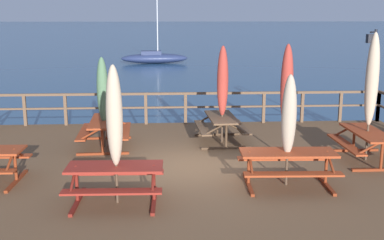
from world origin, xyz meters
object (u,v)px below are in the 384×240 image
picnic_table_back_right (367,139)px  patio_umbrella_short_back (223,82)px  patio_umbrella_tall_mid_left (372,80)px  picnic_table_front_right (105,127)px  picnic_table_front_left (288,160)px  patio_umbrella_tall_back_left (289,116)px  picnic_table_mid_left (222,123)px  patio_umbrella_short_front (114,117)px  sailboat_distant (154,58)px  patio_umbrella_tall_back_right (103,90)px  lamp_post_hooked (372,63)px  patio_umbrella_tall_mid_right (287,86)px  picnic_table_back_left (115,176)px

picnic_table_back_right → patio_umbrella_short_back: size_ratio=0.73×
patio_umbrella_tall_mid_left → picnic_table_front_right: bearing=166.2°
picnic_table_front_left → patio_umbrella_tall_back_left: (-0.01, 0.02, 0.99)m
picnic_table_back_right → picnic_table_mid_left: size_ratio=1.05×
picnic_table_front_right → picnic_table_mid_left: size_ratio=1.06×
patio_umbrella_short_front → sailboat_distant: 34.30m
patio_umbrella_tall_back_right → patio_umbrella_short_back: patio_umbrella_short_back is taller
picnic_table_front_right → sailboat_distant: size_ratio=0.27×
lamp_post_hooked → sailboat_distant: 29.12m
picnic_table_front_left → patio_umbrella_tall_back_right: (-4.38, 3.36, 1.05)m
picnic_table_mid_left → patio_umbrella_tall_back_left: size_ratio=0.80×
patio_umbrella_tall_mid_left → patio_umbrella_tall_back_left: 3.07m
picnic_table_front_left → patio_umbrella_short_front: 3.90m
patio_umbrella_tall_mid_right → sailboat_distant: bearing=97.4°
patio_umbrella_short_front → patio_umbrella_tall_back_right: bearing=100.3°
patio_umbrella_short_front → picnic_table_mid_left: bearing=59.9°
picnic_table_back_right → patio_umbrella_tall_mid_left: (0.01, 0.04, 1.51)m
patio_umbrella_tall_mid_left → patio_umbrella_tall_back_left: size_ratio=1.33×
patio_umbrella_tall_back_left → patio_umbrella_tall_mid_right: 2.20m
patio_umbrella_tall_back_left → sailboat_distant: (-3.60, 33.43, -1.69)m
patio_umbrella_tall_back_right → patio_umbrella_short_back: bearing=5.5°
picnic_table_front_left → patio_umbrella_tall_mid_right: (0.46, 2.14, 1.32)m
picnic_table_back_left → patio_umbrella_tall_mid_left: patio_umbrella_tall_mid_left is taller
patio_umbrella_tall_back_left → sailboat_distant: 33.66m
patio_umbrella_tall_mid_right → patio_umbrella_tall_back_right: bearing=165.9°
picnic_table_front_right → patio_umbrella_tall_back_left: patio_umbrella_tall_back_left is taller
picnic_table_mid_left → patio_umbrella_short_back: bearing=-67.2°
patio_umbrella_tall_back_left → patio_umbrella_short_front: size_ratio=0.89×
patio_umbrella_tall_back_right → picnic_table_front_right: bearing=77.9°
picnic_table_back_right → picnic_table_back_left: 6.62m
picnic_table_back_right → patio_umbrella_short_front: bearing=-158.0°
picnic_table_front_right → patio_umbrella_short_front: (0.74, -4.20, 1.19)m
picnic_table_mid_left → patio_umbrella_tall_back_right: bearing=-174.0°
patio_umbrella_tall_back_left → patio_umbrella_short_front: patio_umbrella_short_front is taller
patio_umbrella_tall_back_right → patio_umbrella_tall_mid_right: bearing=-14.1°
patio_umbrella_short_front → sailboat_distant: size_ratio=0.36×
patio_umbrella_tall_mid_right → patio_umbrella_short_back: patio_umbrella_tall_mid_right is taller
patio_umbrella_short_back → patio_umbrella_tall_back_right: bearing=-174.5°
patio_umbrella_tall_back_right → patio_umbrella_tall_mid_right: size_ratio=0.86×
picnic_table_front_left → patio_umbrella_short_back: (-1.00, 3.68, 1.23)m
picnic_table_front_right → patio_umbrella_short_back: bearing=4.9°
picnic_table_back_right → patio_umbrella_tall_back_right: (-6.87, 1.69, 1.05)m
picnic_table_back_left → picnic_table_mid_left: same height
patio_umbrella_tall_mid_left → lamp_post_hooked: patio_umbrella_tall_mid_left is taller
picnic_table_mid_left → sailboat_distant: bearing=95.0°
picnic_table_back_left → patio_umbrella_short_front: size_ratio=0.69×
picnic_table_back_left → picnic_table_mid_left: bearing=59.5°
patio_umbrella_tall_back_left → patio_umbrella_short_back: patio_umbrella_short_back is taller
picnic_table_back_left → patio_umbrella_short_front: bearing=-21.2°
picnic_table_back_right → picnic_table_mid_left: (-3.50, 2.04, -0.00)m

